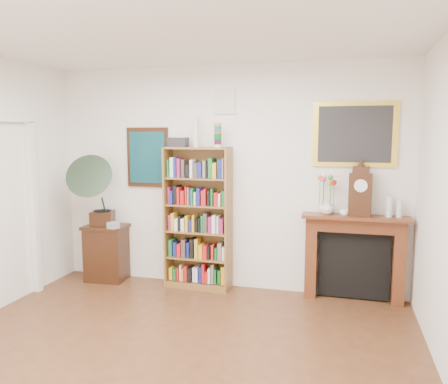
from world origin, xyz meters
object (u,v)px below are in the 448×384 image
(mantel_clock, at_px, (360,192))
(flower_vase, at_px, (326,207))
(cd_stack, at_px, (113,225))
(bottle_right, at_px, (399,209))
(gramophone, at_px, (95,186))
(bookshelf, at_px, (198,210))
(teacup, at_px, (344,213))
(side_cabinet, at_px, (107,253))
(bottle_left, at_px, (389,207))
(fireplace, at_px, (354,251))

(mantel_clock, bearing_deg, flower_vase, -176.68)
(cd_stack, distance_m, bottle_right, 3.47)
(flower_vase, bearing_deg, bottle_right, -1.22)
(flower_vase, bearing_deg, mantel_clock, -4.63)
(mantel_clock, xyz_separation_m, bottle_right, (0.42, 0.01, -0.17))
(cd_stack, bearing_deg, gramophone, 171.19)
(bookshelf, distance_m, teacup, 1.78)
(bookshelf, distance_m, gramophone, 1.39)
(bottle_right, bearing_deg, side_cabinet, -178.71)
(gramophone, bearing_deg, bottle_right, -14.04)
(side_cabinet, bearing_deg, bottle_right, -2.43)
(cd_stack, xyz_separation_m, bottle_right, (3.45, 0.23, 0.33))
(side_cabinet, height_order, cd_stack, cd_stack)
(side_cabinet, xyz_separation_m, flower_vase, (2.85, 0.10, 0.73))
(gramophone, height_order, bottle_left, gramophone)
(bottle_left, bearing_deg, gramophone, -177.00)
(mantel_clock, bearing_deg, bookshelf, -171.54)
(gramophone, relative_size, bottle_left, 3.94)
(fireplace, xyz_separation_m, gramophone, (-3.26, -0.23, 0.69))
(mantel_clock, bearing_deg, bottle_left, 11.29)
(fireplace, height_order, flower_vase, flower_vase)
(side_cabinet, distance_m, flower_vase, 2.95)
(bottle_right, bearing_deg, fireplace, 174.31)
(fireplace, relative_size, flower_vase, 7.00)
(cd_stack, relative_size, bottle_right, 0.60)
(side_cabinet, distance_m, teacup, 3.13)
(cd_stack, distance_m, flower_vase, 2.69)
(flower_vase, bearing_deg, bookshelf, -178.28)
(teacup, bearing_deg, bottle_right, 4.34)
(fireplace, relative_size, bottle_right, 6.06)
(side_cabinet, relative_size, teacup, 7.82)
(bookshelf, height_order, bottle_right, bookshelf)
(flower_vase, height_order, bottle_left, bottle_left)
(mantel_clock, bearing_deg, bottle_right, 9.72)
(bookshelf, xyz_separation_m, teacup, (1.78, -0.01, 0.06))
(cd_stack, xyz_separation_m, bottle_left, (3.34, 0.23, 0.35))
(gramophone, height_order, bottle_right, gramophone)
(flower_vase, distance_m, bottle_left, 0.69)
(cd_stack, xyz_separation_m, flower_vase, (2.66, 0.24, 0.32))
(side_cabinet, distance_m, cd_stack, 0.48)
(bookshelf, bearing_deg, bottle_right, 2.08)
(bookshelf, height_order, gramophone, bookshelf)
(mantel_clock, bearing_deg, cd_stack, -168.03)
(teacup, xyz_separation_m, bottle_right, (0.59, 0.05, 0.06))
(bookshelf, height_order, side_cabinet, bookshelf)
(teacup, distance_m, bottle_right, 0.60)
(fireplace, bearing_deg, side_cabinet, -178.16)
(fireplace, bearing_deg, gramophone, -176.43)
(bottle_left, bearing_deg, side_cabinet, -178.59)
(fireplace, height_order, bottle_left, bottle_left)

